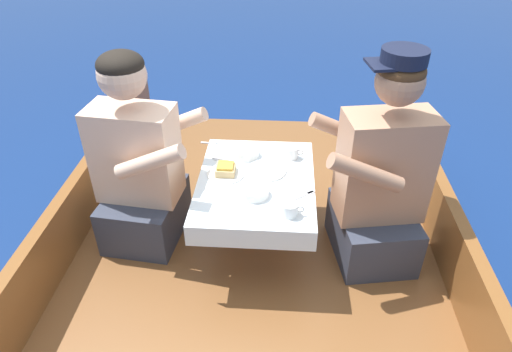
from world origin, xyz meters
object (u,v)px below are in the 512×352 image
(coffee_cup_starboard, at_px, (292,152))
(coffee_cup_port, at_px, (290,209))
(person_starboard, at_px, (380,183))
(person_port, at_px, (139,168))
(sandwich, at_px, (226,169))

(coffee_cup_starboard, bearing_deg, coffee_cup_port, -91.29)
(coffee_cup_port, xyz_separation_m, coffee_cup_starboard, (0.01, 0.47, 0.00))
(person_starboard, bearing_deg, person_port, -13.16)
(person_port, height_order, person_starboard, person_starboard)
(person_port, xyz_separation_m, coffee_cup_port, (0.75, -0.29, 0.01))
(person_starboard, relative_size, coffee_cup_starboard, 11.62)
(sandwich, bearing_deg, person_port, -179.58)
(person_port, relative_size, person_starboard, 0.95)
(sandwich, distance_m, coffee_cup_starboard, 0.37)
(person_starboard, relative_size, coffee_cup_port, 10.58)
(coffee_cup_port, height_order, coffee_cup_starboard, coffee_cup_starboard)
(sandwich, xyz_separation_m, coffee_cup_port, (0.32, -0.29, -0.00))
(person_port, xyz_separation_m, coffee_cup_starboard, (0.76, 0.18, 0.01))
(sandwich, relative_size, coffee_cup_port, 0.95)
(person_starboard, distance_m, coffee_cup_port, 0.47)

